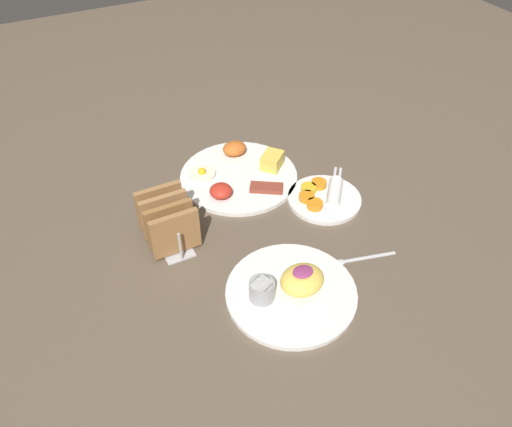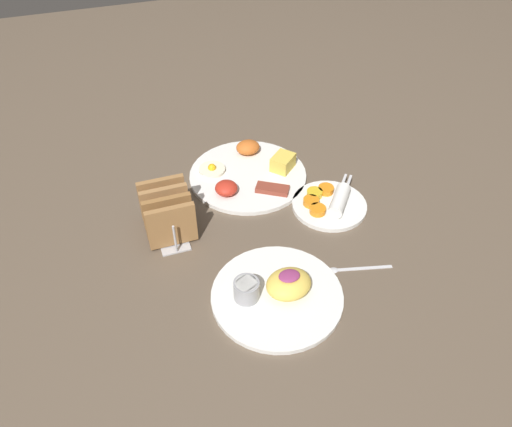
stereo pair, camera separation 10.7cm
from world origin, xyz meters
name	(u,v)px [view 2 (the right image)]	position (x,y,z in m)	size (l,w,h in m)	color
ground_plane	(257,241)	(0.00, 0.00, 0.00)	(3.00, 3.00, 0.00)	brown
plate_breakfast	(249,173)	(0.05, 0.22, 0.01)	(0.28, 0.28, 0.05)	white
plate_condiments	(330,203)	(0.19, 0.05, 0.01)	(0.17, 0.17, 0.04)	white
plate_foreground	(277,292)	(-0.01, -0.15, 0.01)	(0.25, 0.25, 0.06)	white
toast_rack	(167,213)	(-0.17, 0.09, 0.05)	(0.10, 0.15, 0.10)	#B7B7BC
teaspoon	(349,268)	(0.15, -0.13, 0.00)	(0.13, 0.04, 0.01)	silver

